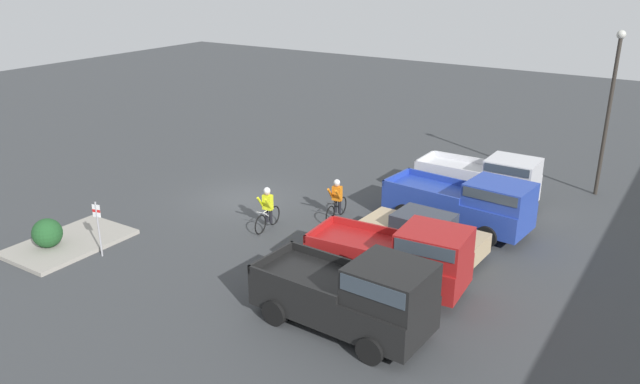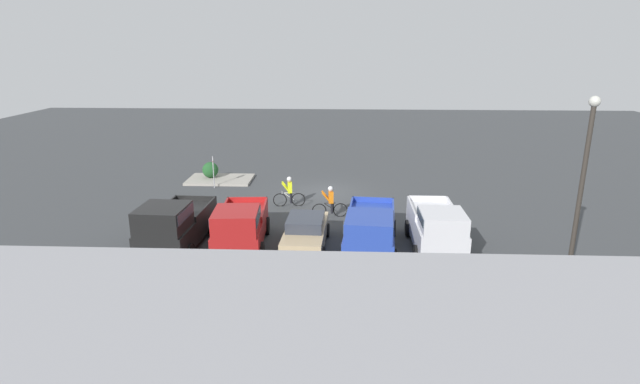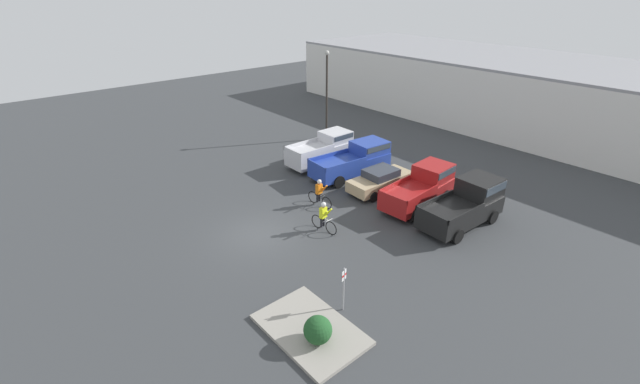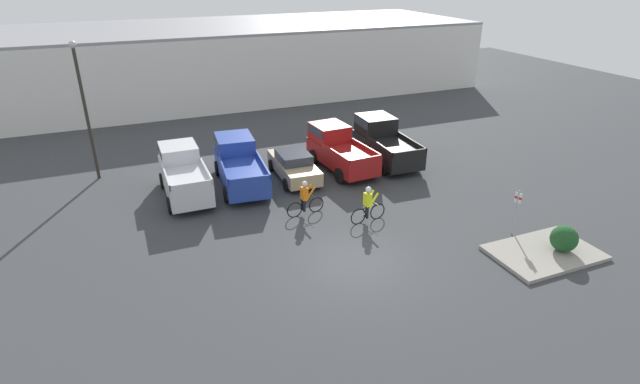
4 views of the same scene
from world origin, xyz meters
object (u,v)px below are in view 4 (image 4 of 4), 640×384
at_px(pickup_truck_0, 183,173).
at_px(fire_lane_sign, 516,208).
at_px(lamppost, 84,102).
at_px(shrub, 564,239).
at_px(cyclist_1, 305,198).
at_px(sedan_0, 294,165).
at_px(cyclist_0, 368,204).
at_px(pickup_truck_2, 338,148).
at_px(pickup_truck_3, 383,140).
at_px(pickup_truck_1, 239,162).

bearing_deg(pickup_truck_0, fire_lane_sign, -38.31).
distance_m(lamppost, shrub, 22.70).
bearing_deg(lamppost, cyclist_1, -43.54).
height_order(sedan_0, cyclist_0, cyclist_0).
bearing_deg(sedan_0, pickup_truck_2, 9.93).
xyz_separation_m(pickup_truck_0, fire_lane_sign, (11.95, -9.44, 0.11)).
xyz_separation_m(pickup_truck_3, cyclist_1, (-6.60, -4.68, -0.35)).
relative_size(pickup_truck_1, cyclist_1, 3.08).
bearing_deg(pickup_truck_0, shrub, -41.93).
relative_size(pickup_truck_2, fire_lane_sign, 2.50).
distance_m(pickup_truck_3, fire_lane_sign, 9.78).
bearing_deg(pickup_truck_2, cyclist_0, -103.04).
xyz_separation_m(pickup_truck_0, pickup_truck_2, (8.37, 0.25, 0.01)).
relative_size(pickup_truck_1, lamppost, 0.81).
bearing_deg(pickup_truck_0, cyclist_0, -41.23).
bearing_deg(pickup_truck_2, cyclist_1, -129.01).
bearing_deg(pickup_truck_3, fire_lane_sign, -85.73).
xyz_separation_m(pickup_truck_3, lamppost, (-15.14, 3.43, 2.93)).
height_order(cyclist_0, lamppost, lamppost).
height_order(pickup_truck_3, shrub, pickup_truck_3).
bearing_deg(pickup_truck_2, pickup_truck_3, 1.24).
xyz_separation_m(sedan_0, pickup_truck_3, (5.62, 0.55, 0.45)).
relative_size(pickup_truck_0, pickup_truck_1, 0.86).
xyz_separation_m(cyclist_1, lamppost, (-8.54, 8.12, 3.28)).
xyz_separation_m(cyclist_0, fire_lane_sign, (5.04, -3.39, 0.38)).
distance_m(pickup_truck_2, shrub, 12.40).
relative_size(sedan_0, pickup_truck_3, 0.86).
height_order(sedan_0, pickup_truck_3, pickup_truck_3).
bearing_deg(pickup_truck_3, sedan_0, -174.45).
bearing_deg(pickup_truck_3, pickup_truck_0, -178.39).
distance_m(pickup_truck_1, pickup_truck_3, 8.38).
distance_m(pickup_truck_0, pickup_truck_1, 2.86).
bearing_deg(pickup_truck_2, fire_lane_sign, -69.72).
relative_size(pickup_truck_1, pickup_truck_2, 1.12).
height_order(pickup_truck_3, lamppost, lamppost).
xyz_separation_m(sedan_0, cyclist_0, (1.31, -5.82, 0.13)).
height_order(pickup_truck_0, pickup_truck_3, pickup_truck_3).
distance_m(pickup_truck_1, lamppost, 8.14).
distance_m(pickup_truck_2, pickup_truck_3, 2.85).
distance_m(cyclist_1, fire_lane_sign, 8.92).
xyz_separation_m(cyclist_1, fire_lane_sign, (7.32, -5.07, 0.40)).
height_order(cyclist_1, shrub, cyclist_1).
bearing_deg(shrub, cyclist_1, 138.94).
relative_size(pickup_truck_0, cyclist_1, 2.64).
bearing_deg(pickup_truck_1, pickup_truck_3, -0.29).
bearing_deg(pickup_truck_2, shrub, -69.73).
height_order(sedan_0, pickup_truck_2, pickup_truck_2).
bearing_deg(cyclist_0, pickup_truck_0, 138.77).
distance_m(pickup_truck_1, cyclist_0, 7.59).
distance_m(cyclist_0, shrub, 7.84).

